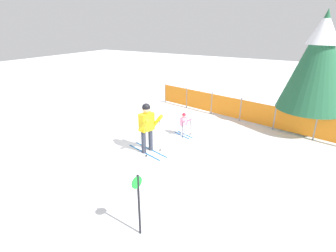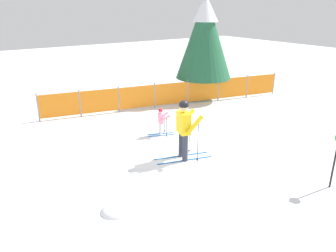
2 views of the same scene
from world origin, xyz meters
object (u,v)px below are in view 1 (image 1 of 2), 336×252
skier_child (184,123)px  conifer_near (318,60)px  safety_fence (257,113)px  skier_adult (147,124)px  trail_marker (138,199)px

skier_child → conifer_near: bearing=56.4°
safety_fence → conifer_near: (2.04, 0.21, 2.51)m
skier_adult → skier_child: (0.48, 2.02, -0.53)m
skier_adult → safety_fence: skier_adult is taller
conifer_near → trail_marker: size_ratio=3.27×
skier_child → safety_fence: 3.66m
skier_child → conifer_near: size_ratio=0.20×
skier_child → trail_marker: bearing=-51.0°
skier_adult → skier_child: bearing=92.6°
skier_child → conifer_near: (4.41, 3.00, 2.51)m
conifer_near → trail_marker: 9.20m
skier_child → skier_adult: bearing=-81.1°
skier_child → trail_marker: (1.67, -5.51, 0.36)m
conifer_near → trail_marker: (-2.74, -8.51, -2.15)m
safety_fence → skier_adult: bearing=-120.6°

